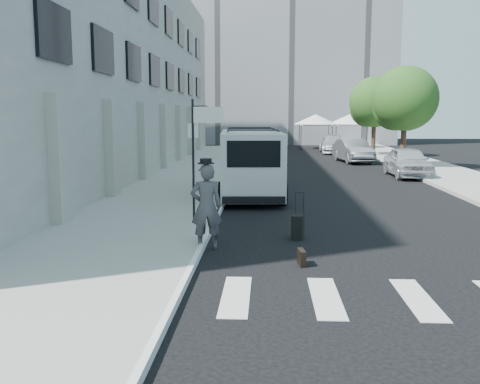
# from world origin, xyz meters

# --- Properties ---
(ground) EXTENTS (120.00, 120.00, 0.00)m
(ground) POSITION_xyz_m (0.00, 0.00, 0.00)
(ground) COLOR black
(ground) RESTS_ON ground
(sidewalk_left) EXTENTS (4.50, 48.00, 0.15)m
(sidewalk_left) POSITION_xyz_m (-4.25, 16.00, 0.07)
(sidewalk_left) COLOR gray
(sidewalk_left) RESTS_ON ground
(sidewalk_right) EXTENTS (4.00, 56.00, 0.15)m
(sidewalk_right) POSITION_xyz_m (9.00, 20.00, 0.07)
(sidewalk_right) COLOR gray
(sidewalk_right) RESTS_ON ground
(building_left) EXTENTS (10.00, 44.00, 12.00)m
(building_left) POSITION_xyz_m (-11.50, 18.00, 6.00)
(building_left) COLOR gray
(building_left) RESTS_ON ground
(building_far) EXTENTS (22.00, 12.00, 25.00)m
(building_far) POSITION_xyz_m (2.00, 50.00, 12.50)
(building_far) COLOR slate
(building_far) RESTS_ON ground
(sign_pole) EXTENTS (1.03, 0.07, 3.50)m
(sign_pole) POSITION_xyz_m (-2.36, 3.20, 2.65)
(sign_pole) COLOR black
(sign_pole) RESTS_ON sidewalk_left
(tree_near) EXTENTS (3.80, 3.83, 6.03)m
(tree_near) POSITION_xyz_m (7.50, 20.15, 3.97)
(tree_near) COLOR black
(tree_near) RESTS_ON ground
(tree_far) EXTENTS (3.80, 3.83, 6.03)m
(tree_far) POSITION_xyz_m (7.50, 29.15, 3.97)
(tree_far) COLOR black
(tree_far) RESTS_ON ground
(tent_left) EXTENTS (4.00, 4.00, 3.20)m
(tent_left) POSITION_xyz_m (4.00, 38.00, 2.71)
(tent_left) COLOR black
(tent_left) RESTS_ON ground
(tent_right) EXTENTS (4.00, 4.00, 3.20)m
(tent_right) POSITION_xyz_m (7.20, 38.50, 2.71)
(tent_right) COLOR black
(tent_right) RESTS_ON ground
(businessman) EXTENTS (0.85, 0.65, 2.07)m
(businessman) POSITION_xyz_m (-1.90, 0.31, 1.03)
(businessman) COLOR #404043
(businessman) RESTS_ON ground
(briefcase) EXTENTS (0.18, 0.45, 0.34)m
(briefcase) POSITION_xyz_m (0.30, -0.97, 0.17)
(briefcase) COLOR black
(briefcase) RESTS_ON ground
(suitcase) EXTENTS (0.37, 0.49, 1.21)m
(suitcase) POSITION_xyz_m (0.35, 1.50, 0.32)
(suitcase) COLOR black
(suitcase) RESTS_ON ground
(cargo_van) EXTENTS (2.75, 6.96, 2.55)m
(cargo_van) POSITION_xyz_m (-1.11, 8.89, 1.31)
(cargo_van) COLOR silver
(cargo_van) RESTS_ON ground
(parked_car_a) EXTENTS (1.84, 4.56, 1.55)m
(parked_car_a) POSITION_xyz_m (6.80, 15.75, 0.78)
(parked_car_a) COLOR #ACAFB4
(parked_car_a) RESTS_ON ground
(parked_car_b) EXTENTS (2.30, 4.94, 1.57)m
(parked_car_b) POSITION_xyz_m (5.32, 24.08, 0.78)
(parked_car_b) COLOR #505357
(parked_car_b) RESTS_ON ground
(parked_car_c) EXTENTS (2.19, 5.13, 1.48)m
(parked_car_c) POSITION_xyz_m (5.00, 32.67, 0.74)
(parked_car_c) COLOR #A5A7AD
(parked_car_c) RESTS_ON ground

